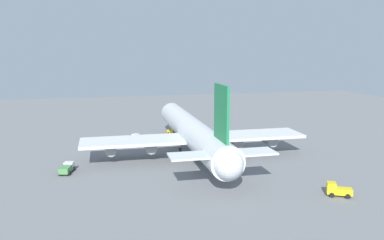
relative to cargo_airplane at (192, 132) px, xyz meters
name	(u,v)px	position (x,y,z in m)	size (l,w,h in m)	color
ground_plane	(192,155)	(0.16, 0.00, -5.90)	(254.31, 254.31, 0.00)	slate
cargo_airplane	(192,132)	(0.00, 0.00, 0.00)	(63.58, 53.78, 19.76)	silver
cargo_loader	(174,131)	(24.05, 0.08, -4.79)	(4.29, 3.77, 2.40)	#333338
baggage_tug	(338,190)	(-32.99, -19.32, -4.74)	(3.65, 4.73, 2.44)	yellow
fuel_truck	(67,168)	(-7.95, 29.37, -4.82)	(5.25, 3.31, 1.97)	silver
maintenance_van	(133,138)	(17.49, 13.28, -4.73)	(4.05, 3.83, 2.52)	silver
safety_cone_nose	(171,131)	(28.77, 0.29, -5.51)	(0.54, 0.54, 0.77)	orange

